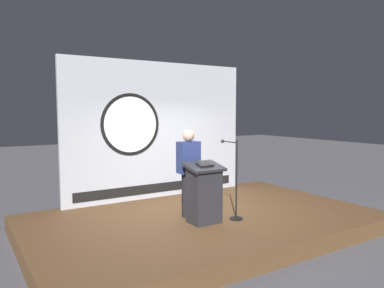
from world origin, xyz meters
TOP-DOWN VIEW (x-y plane):
  - ground_plane at (0.00, 0.00)m, footprint 40.00×40.00m
  - stage_platform at (0.00, 0.00)m, footprint 6.40×4.00m
  - banner_display at (-0.03, 1.85)m, footprint 4.41×0.12m
  - podium at (-0.25, -0.37)m, footprint 0.64×0.50m
  - speaker_person at (-0.28, 0.11)m, footprint 0.40×0.26m
  - microphone_stand at (0.36, -0.46)m, footprint 0.24×0.58m

SIDE VIEW (x-z plane):
  - ground_plane at x=0.00m, z-range 0.00..0.00m
  - stage_platform at x=0.00m, z-range 0.00..0.30m
  - microphone_stand at x=0.36m, z-range 0.09..1.54m
  - podium at x=-0.25m, z-range 0.29..1.37m
  - speaker_person at x=-0.28m, z-range 0.32..1.95m
  - banner_display at x=-0.03m, z-range 0.29..3.35m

